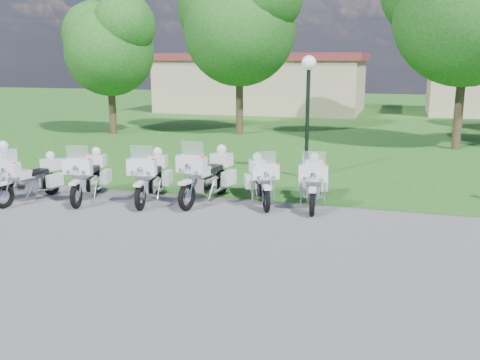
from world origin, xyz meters
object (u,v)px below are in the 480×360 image
(motorcycle_1, at_px, (32,177))
(motorcycle_3, at_px, (151,176))
(motorcycle_4, at_px, (208,174))
(motorcycle_2, at_px, (88,175))
(lamp_post, at_px, (308,86))
(motorcycle_5, at_px, (261,180))
(motorcycle_6, at_px, (313,181))

(motorcycle_1, bearing_deg, motorcycle_3, -153.67)
(motorcycle_4, bearing_deg, motorcycle_1, 24.94)
(motorcycle_1, xyz_separation_m, motorcycle_4, (4.48, 1.28, 0.09))
(motorcycle_1, height_order, motorcycle_3, motorcycle_3)
(motorcycle_1, xyz_separation_m, motorcycle_2, (1.36, 0.56, 0.04))
(lamp_post, bearing_deg, motorcycle_4, -119.80)
(motorcycle_3, bearing_deg, motorcycle_5, -178.06)
(motorcycle_4, height_order, motorcycle_6, motorcycle_4)
(motorcycle_1, bearing_deg, motorcycle_5, -155.63)
(motorcycle_6, bearing_deg, motorcycle_1, 4.17)
(motorcycle_3, bearing_deg, motorcycle_6, 179.30)
(motorcycle_3, height_order, motorcycle_4, motorcycle_4)
(motorcycle_1, relative_size, motorcycle_4, 0.87)
(motorcycle_2, distance_m, motorcycle_4, 3.20)
(motorcycle_5, bearing_deg, motorcycle_1, -9.10)
(motorcycle_4, relative_size, motorcycle_6, 1.11)
(motorcycle_5, height_order, motorcycle_6, motorcycle_6)
(motorcycle_2, distance_m, motorcycle_5, 4.61)
(motorcycle_1, height_order, lamp_post, lamp_post)
(motorcycle_3, distance_m, motorcycle_5, 2.90)
(motorcycle_2, xyz_separation_m, motorcycle_6, (5.86, 1.02, -0.01))
(lamp_post, bearing_deg, motorcycle_6, -76.82)
(motorcycle_2, height_order, motorcycle_5, motorcycle_2)
(motorcycle_2, distance_m, motorcycle_6, 5.95)
(motorcycle_3, height_order, motorcycle_6, motorcycle_3)
(motorcycle_3, distance_m, motorcycle_6, 4.25)
(motorcycle_5, relative_size, motorcycle_6, 0.91)
(motorcycle_1, height_order, motorcycle_4, motorcycle_4)
(motorcycle_1, distance_m, motorcycle_4, 4.66)
(motorcycle_1, bearing_deg, lamp_post, -133.59)
(motorcycle_2, xyz_separation_m, lamp_post, (5.12, 4.20, 2.23))
(motorcycle_5, bearing_deg, motorcycle_4, -14.52)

